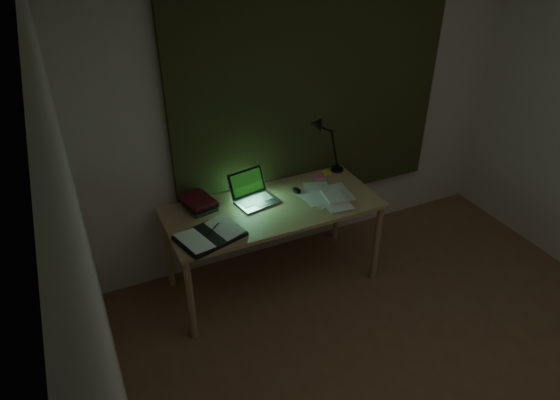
# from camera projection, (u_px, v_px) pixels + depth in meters

# --- Properties ---
(wall_back) EXTENTS (3.50, 0.00, 2.50)m
(wall_back) POSITION_uv_depth(u_px,v_px,m) (310.00, 103.00, 3.78)
(wall_back) COLOR silver
(wall_back) RESTS_ON ground
(wall_left) EXTENTS (0.00, 4.00, 2.50)m
(wall_left) POSITION_uv_depth(u_px,v_px,m) (122.00, 390.00, 1.61)
(wall_left) COLOR silver
(wall_left) RESTS_ON ground
(curtain) EXTENTS (2.20, 0.06, 2.00)m
(curtain) POSITION_uv_depth(u_px,v_px,m) (314.00, 79.00, 3.64)
(curtain) COLOR #2E3319
(curtain) RESTS_ON wall_back
(desk) EXTENTS (1.54, 0.67, 0.70)m
(desk) POSITION_uv_depth(u_px,v_px,m) (273.00, 245.00, 3.75)
(desk) COLOR tan
(desk) RESTS_ON floor
(laptop) EXTENTS (0.35, 0.38, 0.21)m
(laptop) POSITION_uv_depth(u_px,v_px,m) (257.00, 190.00, 3.55)
(laptop) COLOR #A5A4A9
(laptop) RESTS_ON desk
(open_textbook) EXTENTS (0.47, 0.39, 0.03)m
(open_textbook) POSITION_uv_depth(u_px,v_px,m) (210.00, 235.00, 3.24)
(open_textbook) COLOR white
(open_textbook) RESTS_ON desk
(book_stack) EXTENTS (0.23, 0.26, 0.09)m
(book_stack) POSITION_uv_depth(u_px,v_px,m) (199.00, 202.00, 3.52)
(book_stack) COLOR white
(book_stack) RESTS_ON desk
(loose_papers) EXTENTS (0.37, 0.39, 0.02)m
(loose_papers) POSITION_uv_depth(u_px,v_px,m) (327.00, 197.00, 3.66)
(loose_papers) COLOR white
(loose_papers) RESTS_ON desk
(mouse) EXTENTS (0.06, 0.09, 0.03)m
(mouse) POSITION_uv_depth(u_px,v_px,m) (297.00, 190.00, 3.72)
(mouse) COLOR black
(mouse) RESTS_ON desk
(sticky_yellow) EXTENTS (0.07, 0.07, 0.01)m
(sticky_yellow) POSITION_uv_depth(u_px,v_px,m) (325.00, 172.00, 3.97)
(sticky_yellow) COLOR yellow
(sticky_yellow) RESTS_ON desk
(sticky_pink) EXTENTS (0.09, 0.09, 0.02)m
(sticky_pink) POSITION_uv_depth(u_px,v_px,m) (319.00, 177.00, 3.92)
(sticky_pink) COLOR pink
(sticky_pink) RESTS_ON desk
(desk_lamp) EXTENTS (0.36, 0.28, 0.53)m
(desk_lamp) POSITION_uv_depth(u_px,v_px,m) (339.00, 140.00, 3.88)
(desk_lamp) COLOR black
(desk_lamp) RESTS_ON desk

